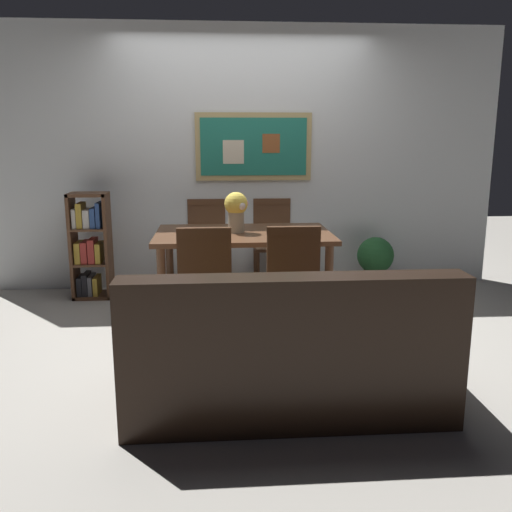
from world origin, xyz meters
TOP-DOWN VIEW (x-y plane):
  - ground_plane at (0.00, 0.00)m, footprint 12.00×12.00m
  - wall_back_with_painting at (0.00, 1.36)m, footprint 5.20×0.14m
  - dining_table at (-0.04, 0.41)m, footprint 1.50×0.95m
  - dining_chair_near_right at (0.27, -0.36)m, footprint 0.40×0.41m
  - dining_chair_far_right at (0.30, 1.23)m, footprint 0.40×0.41m
  - dining_chair_near_left at (-0.36, -0.37)m, footprint 0.40×0.41m
  - dining_chair_far_left at (-0.37, 1.23)m, footprint 0.40×0.41m
  - leather_couch at (0.11, -1.33)m, footprint 1.80×0.84m
  - bookshelf at (-1.48, 1.00)m, footprint 0.36×0.28m
  - potted_ivy at (1.32, 1.03)m, footprint 0.37×0.37m
  - flower_vase at (-0.10, 0.41)m, footprint 0.21×0.20m

SIDE VIEW (x-z plane):
  - ground_plane at x=0.00m, z-range 0.00..0.00m
  - leather_couch at x=0.11m, z-range -0.11..0.73m
  - potted_ivy at x=1.32m, z-range 0.03..0.60m
  - bookshelf at x=-1.48m, z-range -0.01..1.00m
  - dining_chair_near_right at x=0.27m, z-range 0.08..0.99m
  - dining_chair_far_right at x=0.30m, z-range 0.08..0.99m
  - dining_chair_near_left at x=-0.36m, z-range 0.08..0.99m
  - dining_chair_far_left at x=-0.37m, z-range 0.08..0.99m
  - dining_table at x=-0.04m, z-range 0.27..0.99m
  - flower_vase at x=-0.10m, z-range 0.75..1.10m
  - wall_back_with_painting at x=0.00m, z-range 0.00..2.60m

